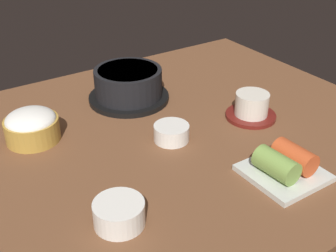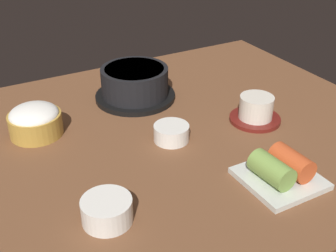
# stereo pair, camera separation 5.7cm
# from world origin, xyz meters

# --- Properties ---
(dining_table) EXTENTS (1.00, 0.76, 0.02)m
(dining_table) POSITION_xyz_m (0.00, 0.00, 0.01)
(dining_table) COLOR brown
(dining_table) RESTS_ON ground
(stone_pot) EXTENTS (0.18, 0.18, 0.07)m
(stone_pot) POSITION_xyz_m (0.04, 0.17, 0.06)
(stone_pot) COLOR black
(stone_pot) RESTS_ON dining_table
(rice_bowl) EXTENTS (0.10, 0.10, 0.06)m
(rice_bowl) POSITION_xyz_m (-0.20, 0.12, 0.05)
(rice_bowl) COLOR #B78C38
(rice_bowl) RESTS_ON dining_table
(tea_cup_with_saucer) EXTENTS (0.11, 0.11, 0.06)m
(tea_cup_with_saucer) POSITION_xyz_m (0.21, -0.04, 0.04)
(tea_cup_with_saucer) COLOR maroon
(tea_cup_with_saucer) RESTS_ON dining_table
(banchan_cup_center) EXTENTS (0.07, 0.07, 0.03)m
(banchan_cup_center) POSITION_xyz_m (0.02, -0.02, 0.04)
(banchan_cup_center) COLOR white
(banchan_cup_center) RESTS_ON dining_table
(kimchi_plate) EXTENTS (0.12, 0.12, 0.05)m
(kimchi_plate) POSITION_xyz_m (0.12, -0.22, 0.04)
(kimchi_plate) COLOR silver
(kimchi_plate) RESTS_ON dining_table
(side_bowl_near) EXTENTS (0.08, 0.08, 0.04)m
(side_bowl_near) POSITION_xyz_m (-0.17, -0.18, 0.04)
(side_bowl_near) COLOR white
(side_bowl_near) RESTS_ON dining_table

